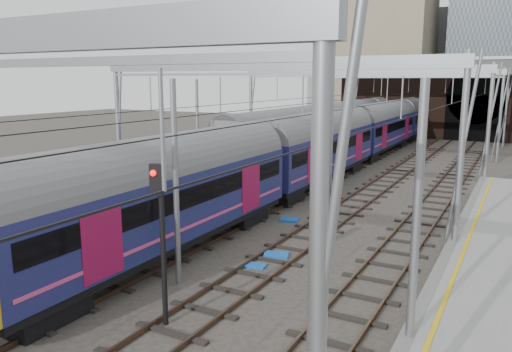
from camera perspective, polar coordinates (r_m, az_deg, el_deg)
The scene contains 14 objects.
ground at distance 16.56m, azimuth -13.11°, elevation -14.19°, with size 160.00×160.00×0.00m, color #38332D.
platform_left at distance 25.27m, azimuth -26.95°, elevation -4.95°, with size 4.32×55.00×1.12m.
tracks at distance 28.84m, azimuth 6.96°, elevation -3.06°, with size 14.40×80.00×0.22m.
overhead_line at distance 34.13m, azimuth 11.28°, elevation 10.07°, with size 16.80×80.00×8.00m.
retaining_wall at distance 63.69m, azimuth 20.68°, elevation 7.87°, with size 28.00×2.75×9.00m.
overbridge at distance 57.99m, azimuth 18.66°, elevation 10.68°, with size 28.00×3.00×9.25m.
city_skyline at distance 82.54m, azimuth 24.14°, elevation 17.07°, with size 37.50×27.50×60.00m.
train_main at distance 41.60m, azimuth 11.30°, elevation 4.61°, with size 2.87×66.24×4.91m.
train_second at distance 52.59m, azimuth 10.47°, elevation 5.90°, with size 2.84×49.30×4.88m.
signal_near_left at distance 17.64m, azimuth -17.32°, elevation -2.35°, with size 0.38×0.47×4.84m.
signal_near_centre at distance 14.12m, azimuth -10.84°, elevation -5.52°, with size 0.38×0.46×4.74m.
equip_cover_a at distance 19.15m, azimuth -0.01°, elevation -10.22°, with size 0.74×0.52×0.09m, color blue.
equip_cover_b at distance 25.16m, azimuth 3.86°, elevation -5.02°, with size 0.89×0.62×0.10m, color blue.
equip_cover_c at distance 20.24m, azimuth 2.33°, elevation -9.00°, with size 0.97×0.69×0.11m, color blue.
Camera 1 is at (10.14, -11.10, 6.95)m, focal length 35.00 mm.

